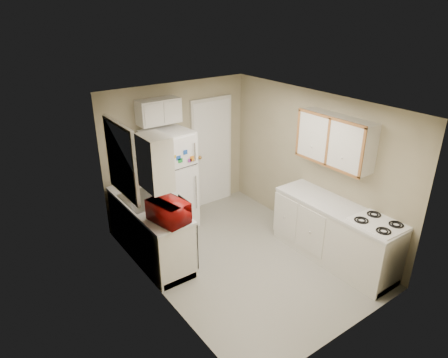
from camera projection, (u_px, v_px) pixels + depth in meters
floor at (243, 258)px, 6.16m from camera, size 3.80×3.80×0.00m
ceiling at (246, 104)px, 5.18m from camera, size 3.80×3.80×0.00m
wall_left at (156, 216)px, 4.92m from camera, size 3.80×3.80×0.00m
wall_right at (313, 166)px, 6.42m from camera, size 3.80×3.80×0.00m
wall_back at (178, 150)px, 7.08m from camera, size 2.80×2.80×0.00m
wall_front at (355, 249)px, 4.26m from camera, size 2.80×2.80×0.00m
left_counter at (150, 230)px, 6.05m from camera, size 0.60×1.80×0.90m
dishwasher at (187, 239)px, 5.75m from camera, size 0.03×0.58×0.72m
sink at (143, 202)px, 6.00m from camera, size 0.54×0.74×0.16m
microwave at (169, 211)px, 5.34m from camera, size 0.59×0.41×0.36m
soap_bottle at (129, 185)px, 6.20m from camera, size 0.08×0.08×0.17m
window_blinds at (122, 160)px, 5.56m from camera, size 0.10×0.98×1.08m
upper_cabinet_left at (155, 163)px, 4.92m from camera, size 0.30×0.45×0.70m
refrigerator at (170, 180)px, 6.72m from camera, size 0.76×0.74×1.72m
cabinet_over_fridge at (159, 111)px, 6.43m from camera, size 0.70×0.30×0.40m
interior_door at (212, 153)px, 7.49m from camera, size 0.86×0.06×2.08m
right_counter at (334, 233)px, 5.97m from camera, size 0.60×2.00×0.90m
stove at (373, 255)px, 5.54m from camera, size 0.57×0.69×0.81m
upper_cabinet_right at (335, 140)px, 5.72m from camera, size 0.30×1.20×0.70m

